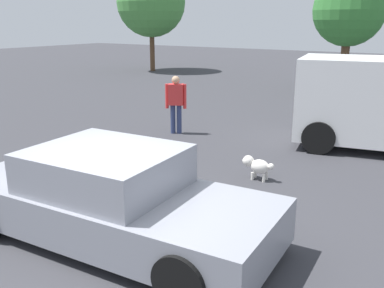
{
  "coord_description": "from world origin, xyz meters",
  "views": [
    {
      "loc": [
        3.91,
        -3.88,
        2.96
      ],
      "look_at": [
        -0.02,
        2.14,
        0.9
      ],
      "focal_mm": 40.36,
      "sensor_mm": 36.0,
      "label": 1
    }
  ],
  "objects": [
    {
      "name": "dog",
      "position": [
        0.67,
        3.38,
        0.28
      ],
      "size": [
        0.65,
        0.29,
        0.45
      ],
      "rotation": [
        0.0,
        0.0,
        3.18
      ],
      "color": "white",
      "rests_on": "ground_plane"
    },
    {
      "name": "ground_plane",
      "position": [
        0.0,
        0.0,
        0.0
      ],
      "size": [
        80.0,
        80.0,
        0.0
      ],
      "primitive_type": "plane",
      "color": "#38383D"
    },
    {
      "name": "sedan_foreground",
      "position": [
        -0.05,
        0.13,
        0.59
      ],
      "size": [
        4.72,
        2.19,
        1.29
      ],
      "rotation": [
        0.0,
        0.0,
        0.07
      ],
      "color": "gray",
      "rests_on": "ground_plane"
    },
    {
      "name": "tree_back_center",
      "position": [
        -0.75,
        14.93,
        3.34
      ],
      "size": [
        2.9,
        2.9,
        4.81
      ],
      "color": "brown",
      "rests_on": "ground_plane"
    },
    {
      "name": "pedestrian",
      "position": [
        -2.69,
        5.43,
        0.92
      ],
      "size": [
        0.52,
        0.39,
        1.56
      ],
      "rotation": [
        0.0,
        0.0,
        5.18
      ],
      "color": "navy",
      "rests_on": "ground_plane"
    },
    {
      "name": "tree_back_left",
      "position": [
        -12.67,
        17.11,
        3.99
      ],
      "size": [
        4.03,
        4.03,
        6.01
      ],
      "color": "brown",
      "rests_on": "ground_plane"
    }
  ]
}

